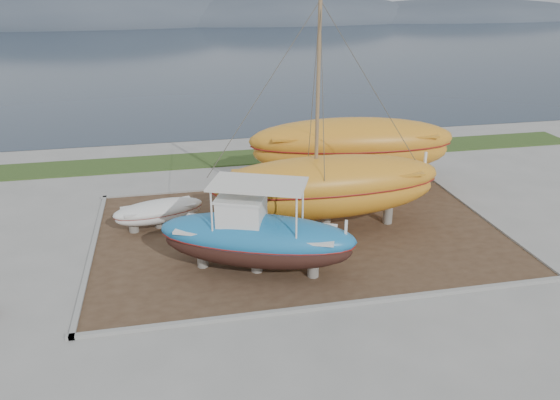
{
  "coord_description": "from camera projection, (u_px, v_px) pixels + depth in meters",
  "views": [
    {
      "loc": [
        -5.46,
        -17.81,
        10.95
      ],
      "look_at": [
        -0.93,
        4.0,
        1.72
      ],
      "focal_mm": 35.0,
      "sensor_mm": 36.0,
      "label": 1
    }
  ],
  "objects": [
    {
      "name": "curb_frame",
      "position": [
        300.0,
        232.0,
        24.91
      ],
      "size": [
        18.6,
        12.6,
        0.15
      ],
      "primitive_type": null,
      "color": "gray",
      "rests_on": "ground"
    },
    {
      "name": "ground",
      "position": [
        324.0,
        277.0,
        21.32
      ],
      "size": [
        140.0,
        140.0,
        0.0
      ],
      "primitive_type": "plane",
      "color": "gray",
      "rests_on": "ground"
    },
    {
      "name": "white_dinghy",
      "position": [
        159.0,
        215.0,
        25.2
      ],
      "size": [
        4.39,
        2.48,
        1.24
      ],
      "primitive_type": null,
      "rotation": [
        0.0,
        0.0,
        0.24
      ],
      "color": "white",
      "rests_on": "dirt_patch"
    },
    {
      "name": "mountain_ridge",
      "position": [
        184.0,
        23.0,
        134.4
      ],
      "size": [
        200.0,
        36.0,
        20.0
      ],
      "primitive_type": null,
      "color": "#333D49",
      "rests_on": "ground"
    },
    {
      "name": "grass_strip",
      "position": [
        258.0,
        156.0,
        35.33
      ],
      "size": [
        44.0,
        3.0,
        0.08
      ],
      "primitive_type": "cube",
      "color": "#284219",
      "rests_on": "ground"
    },
    {
      "name": "orange_sailboat",
      "position": [
        329.0,
        123.0,
        23.37
      ],
      "size": [
        10.53,
        3.11,
        9.97
      ],
      "primitive_type": null,
      "rotation": [
        0.0,
        0.0,
        0.0
      ],
      "color": "orange",
      "rests_on": "dirt_patch"
    },
    {
      "name": "orange_bare_hull",
      "position": [
        351.0,
        153.0,
        29.84
      ],
      "size": [
        11.53,
        4.66,
        3.67
      ],
      "primitive_type": null,
      "rotation": [
        0.0,
        0.0,
        -0.12
      ],
      "color": "orange",
      "rests_on": "dirt_patch"
    },
    {
      "name": "dirt_patch",
      "position": [
        300.0,
        233.0,
        24.93
      ],
      "size": [
        18.0,
        12.0,
        0.06
      ],
      "primitive_type": "cube",
      "color": "#422D1E",
      "rests_on": "ground"
    },
    {
      "name": "sea",
      "position": [
        200.0,
        51.0,
        84.64
      ],
      "size": [
        260.0,
        100.0,
        0.04
      ],
      "primitive_type": null,
      "color": "#1D2A3A",
      "rests_on": "ground"
    },
    {
      "name": "blue_caique",
      "position": [
        256.0,
        229.0,
        20.93
      ],
      "size": [
        8.08,
        5.12,
        3.73
      ],
      "primitive_type": null,
      "rotation": [
        0.0,
        0.0,
        -0.38
      ],
      "color": "#1C70AD",
      "rests_on": "dirt_patch"
    }
  ]
}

